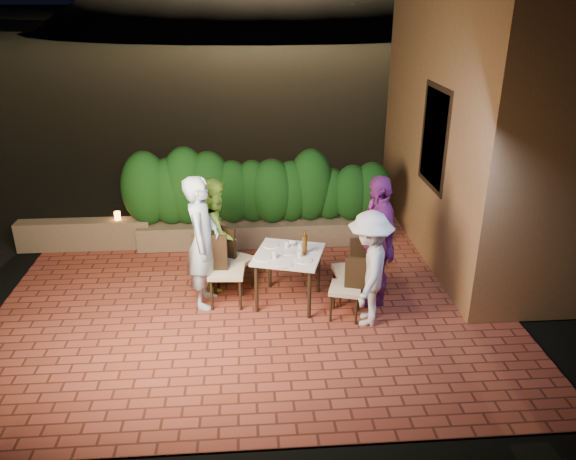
{
  "coord_description": "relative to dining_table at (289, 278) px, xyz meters",
  "views": [
    {
      "loc": [
        -0.03,
        -6.61,
        4.02
      ],
      "look_at": [
        0.5,
        0.36,
        1.05
      ],
      "focal_mm": 35.0,
      "sensor_mm": 36.0,
      "label": 1
    }
  ],
  "objects": [
    {
      "name": "building_wall",
      "position": [
        3.1,
        1.74,
        2.12
      ],
      "size": [
        1.6,
        5.0,
        5.0
      ],
      "primitive_type": "cube",
      "color": "#A16E3F",
      "rests_on": "ground"
    },
    {
      "name": "plate_sw",
      "position": [
        -0.23,
        0.27,
        0.38
      ],
      "size": [
        0.23,
        0.23,
        0.01
      ],
      "primitive_type": "cylinder",
      "color": "white",
      "rests_on": "dining_table"
    },
    {
      "name": "terrace_floor",
      "position": [
        -0.5,
        0.24,
        -0.45
      ],
      "size": [
        7.0,
        6.0,
        0.15
      ],
      "primitive_type": "cube",
      "color": "brown",
      "rests_on": "ground"
    },
    {
      "name": "glass_nw",
      "position": [
        -0.2,
        -0.14,
        0.43
      ],
      "size": [
        0.06,
        0.06,
        0.1
      ],
      "primitive_type": "cylinder",
      "color": "silver",
      "rests_on": "dining_table"
    },
    {
      "name": "beer_bottle",
      "position": [
        0.22,
        -0.04,
        0.55
      ],
      "size": [
        0.07,
        0.07,
        0.34
      ],
      "primitive_type": null,
      "color": "#4B2B0C",
      "rests_on": "dining_table"
    },
    {
      "name": "hedge",
      "position": [
        -0.3,
        2.04,
        0.57
      ],
      "size": [
        4.0,
        0.7,
        1.1
      ],
      "primitive_type": null,
      "color": "#123E11",
      "rests_on": "planter"
    },
    {
      "name": "diner_blue",
      "position": [
        -1.15,
        0.05,
        0.55
      ],
      "size": [
        0.53,
        0.73,
        1.86
      ],
      "primitive_type": "imported",
      "rotation": [
        0.0,
        0.0,
        1.44
      ],
      "color": "silver",
      "rests_on": "ground"
    },
    {
      "name": "plate_centre",
      "position": [
        -0.02,
        0.03,
        0.38
      ],
      "size": [
        0.2,
        0.2,
        0.01
      ],
      "primitive_type": "cylinder",
      "color": "white",
      "rests_on": "dining_table"
    },
    {
      "name": "window_frame",
      "position": [
        2.31,
        1.24,
        1.62
      ],
      "size": [
        0.06,
        1.15,
        1.55
      ],
      "primitive_type": "cube",
      "color": "black",
      "rests_on": "building_wall"
    },
    {
      "name": "hill",
      "position": [
        1.5,
        59.74,
        -4.38
      ],
      "size": [
        52.0,
        40.0,
        22.0
      ],
      "primitive_type": "ellipsoid",
      "color": "black",
      "rests_on": "ground"
    },
    {
      "name": "diner_green",
      "position": [
        -1.01,
        0.64,
        0.44
      ],
      "size": [
        0.65,
        0.82,
        1.62
      ],
      "primitive_type": "imported",
      "rotation": [
        0.0,
        0.0,
        1.53
      ],
      "color": "#95D542",
      "rests_on": "ground"
    },
    {
      "name": "plate_se",
      "position": [
        0.29,
        0.1,
        0.38
      ],
      "size": [
        0.24,
        0.24,
        0.01
      ],
      "primitive_type": "cylinder",
      "color": "white",
      "rests_on": "dining_table"
    },
    {
      "name": "bowl",
      "position": [
        0.04,
        0.27,
        0.39
      ],
      "size": [
        0.19,
        0.19,
        0.04
      ],
      "primitive_type": "imported",
      "rotation": [
        0.0,
        0.0,
        -0.28
      ],
      "color": "white",
      "rests_on": "dining_table"
    },
    {
      "name": "diner_white",
      "position": [
        0.98,
        -0.59,
        0.4
      ],
      "size": [
        0.84,
        1.12,
        1.54
      ],
      "primitive_type": "imported",
      "rotation": [
        0.0,
        0.0,
        -1.86
      ],
      "color": "silver",
      "rests_on": "ground"
    },
    {
      "name": "diner_purple",
      "position": [
        1.2,
        -0.04,
        0.54
      ],
      "size": [
        0.54,
        1.11,
        1.84
      ],
      "primitive_type": "imported",
      "rotation": [
        0.0,
        0.0,
        -1.48
      ],
      "color": "#74266F",
      "rests_on": "ground"
    },
    {
      "name": "ground",
      "position": [
        -0.5,
        -0.26,
        -0.4
      ],
      "size": [
        400.0,
        400.0,
        0.0
      ],
      "primitive_type": "plane",
      "color": "black",
      "rests_on": "ground"
    },
    {
      "name": "chair_right_front",
      "position": [
        0.72,
        -0.45,
        0.07
      ],
      "size": [
        0.51,
        0.51,
        0.88
      ],
      "primitive_type": null,
      "rotation": [
        0.0,
        0.0,
        2.86
      ],
      "color": "black",
      "rests_on": "ground"
    },
    {
      "name": "plate_front",
      "position": [
        -0.08,
        -0.34,
        0.38
      ],
      "size": [
        0.21,
        0.21,
        0.01
      ],
      "primitive_type": "cylinder",
      "color": "white",
      "rests_on": "dining_table"
    },
    {
      "name": "glass_sw",
      "position": [
        -0.01,
        0.18,
        0.43
      ],
      "size": [
        0.06,
        0.06,
        0.1
      ],
      "primitive_type": "cylinder",
      "color": "silver",
      "rests_on": "dining_table"
    },
    {
      "name": "parapet",
      "position": [
        -3.3,
        2.04,
        -0.12
      ],
      "size": [
        2.2,
        0.3,
        0.5
      ],
      "primitive_type": "cube",
      "color": "brown",
      "rests_on": "ground"
    },
    {
      "name": "dining_table",
      "position": [
        0.0,
        0.0,
        0.0
      ],
      "size": [
        1.09,
        1.09,
        0.75
      ],
      "primitive_type": null,
      "rotation": [
        0.0,
        0.0,
        -0.3
      ],
      "color": "white",
      "rests_on": "ground"
    },
    {
      "name": "chair_left_back",
      "position": [
        -0.75,
        0.46,
        0.09
      ],
      "size": [
        0.6,
        0.6,
        0.93
      ],
      "primitive_type": null,
      "rotation": [
        0.0,
        0.0,
        -0.6
      ],
      "color": "black",
      "rests_on": "ground"
    },
    {
      "name": "plate_ne",
      "position": [
        0.18,
        -0.25,
        0.38
      ],
      "size": [
        0.22,
        0.22,
        0.01
      ],
      "primitive_type": "cylinder",
      "color": "white",
      "rests_on": "dining_table"
    },
    {
      "name": "planter",
      "position": [
        -0.3,
        2.04,
        -0.17
      ],
      "size": [
        4.2,
        0.55,
        0.4
      ],
      "primitive_type": "cube",
      "color": "brown",
      "rests_on": "ground"
    },
    {
      "name": "chair_left_front",
      "position": [
        -0.85,
        0.03,
        0.14
      ],
      "size": [
        0.51,
        0.51,
        1.03
      ],
      "primitive_type": null,
      "rotation": [
        0.0,
        0.0,
        -0.07
      ],
      "color": "black",
      "rests_on": "ground"
    },
    {
      "name": "glass_ne",
      "position": [
        0.14,
        -0.15,
        0.43
      ],
      "size": [
        0.06,
        0.06,
        0.1
      ],
      "primitive_type": "cylinder",
      "color": "silver",
      "rests_on": "dining_table"
    },
    {
      "name": "parapet_lamp",
      "position": [
        -2.72,
        2.04,
        0.2
      ],
      "size": [
        0.1,
        0.1,
        0.14
      ],
      "primitive_type": "cylinder",
      "color": "orange",
      "rests_on": "parapet"
    },
    {
      "name": "plate_nw",
      "position": [
        -0.36,
        -0.13,
        0.38
      ],
      "size": [
        0.23,
        0.23,
        0.01
      ],
      "primitive_type": "cylinder",
      "color": "white",
      "rests_on": "dining_table"
    },
    {
      "name": "window_pane",
      "position": [
        2.32,
        1.24,
        1.62
      ],
      "size": [
        0.08,
        1.0,
        1.4
      ],
      "primitive_type": "cube",
      "color": "black",
      "rests_on": "building_wall"
    },
    {
      "name": "chair_right_back",
      "position": [
        0.86,
        -0.01,
        0.1
      ],
      "size": [
        0.48,
        0.48,
        0.94
      ],
      "primitive_type": null,
      "rotation": [
        0.0,
        0.0,
        3.24
      ],
      "color": "black",
      "rests_on": "ground"
    },
    {
      "name": "glass_se",
      "position": [
        0.17,
        0.09,
        0.43
      ],
      "size": [
        0.06,
        0.06,
        0.1
      ],
      "primitive_type": "cylinder",
      "color": "silver",
      "rests_on": "dining_table"
    }
  ]
}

